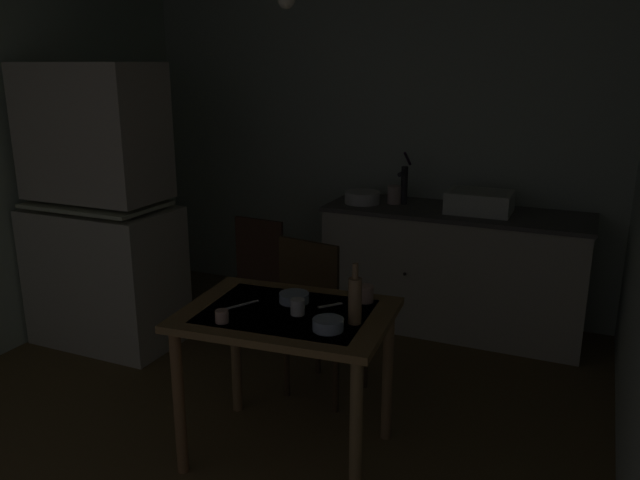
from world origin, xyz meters
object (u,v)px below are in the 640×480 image
hand_pump (404,182)px  chair_by_counter (269,271)px  teacup_mint (298,307)px  mixing_bowl_counter (362,197)px  serving_bowl_wide (294,298)px  glass_bottle (355,299)px  hutch_cabinet (101,218)px  chair_far_side (319,317)px  sink_basin (480,202)px  dining_table (287,334)px

hand_pump → chair_by_counter: size_ratio=0.44×
teacup_mint → hand_pump: bearing=92.4°
hand_pump → chair_by_counter: 1.19m
hand_pump → mixing_bowl_counter: 0.33m
serving_bowl_wide → mixing_bowl_counter: bearing=99.4°
mixing_bowl_counter → glass_bottle: 1.98m
hutch_cabinet → glass_bottle: bearing=-18.8°
hutch_cabinet → teacup_mint: bearing=-21.8°
chair_by_counter → chair_far_side: bearing=-45.1°
sink_basin → chair_by_counter: size_ratio=0.50×
chair_far_side → dining_table: bearing=-81.2°
chair_by_counter → glass_bottle: glass_bottle is taller
dining_table → teacup_mint: (0.07, -0.02, 0.16)m
mixing_bowl_counter → chair_by_counter: (-0.50, -0.56, -0.48)m
chair_far_side → serving_bowl_wide: bearing=-81.4°
dining_table → chair_by_counter: size_ratio=1.19×
chair_far_side → chair_by_counter: chair_far_side is taller
hutch_cabinet → dining_table: bearing=-22.0°
hand_pump → glass_bottle: size_ratio=1.37×
serving_bowl_wide → chair_by_counter: bearing=123.7°
sink_basin → chair_far_side: sink_basin is taller
hutch_cabinet → serving_bowl_wide: 1.86m
hand_pump → chair_by_counter: hand_pump is taller
chair_by_counter → teacup_mint: size_ratio=11.62×
dining_table → hutch_cabinet: bearing=158.0°
mixing_bowl_counter → teacup_mint: size_ratio=3.45×
mixing_bowl_counter → hand_pump: bearing=18.0°
mixing_bowl_counter → dining_table: mixing_bowl_counter is taller
hutch_cabinet → mixing_bowl_counter: bearing=38.0°
teacup_mint → serving_bowl_wide: bearing=122.1°
chair_by_counter → teacup_mint: 1.63m
chair_far_side → sink_basin: bearing=64.5°
glass_bottle → serving_bowl_wide: bearing=161.4°
teacup_mint → glass_bottle: glass_bottle is taller
dining_table → chair_by_counter: 1.55m
hutch_cabinet → chair_far_side: (1.69, -0.14, -0.39)m
hand_pump → serving_bowl_wide: size_ratio=2.62×
hutch_cabinet → teacup_mint: size_ratio=25.40×
sink_basin → dining_table: size_ratio=0.42×
sink_basin → dining_table: sink_basin is taller
chair_by_counter → glass_bottle: bearing=-48.5°
dining_table → teacup_mint: teacup_mint is taller
sink_basin → mixing_bowl_counter: sink_basin is taller
hand_pump → dining_table: size_ratio=0.37×
hutch_cabinet → chair_by_counter: 1.21m
serving_bowl_wide → dining_table: bearing=-80.4°
hutch_cabinet → mixing_bowl_counter: hutch_cabinet is taller
teacup_mint → glass_bottle: 0.29m
dining_table → chair_far_side: chair_far_side is taller
dining_table → serving_bowl_wide: serving_bowl_wide is taller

